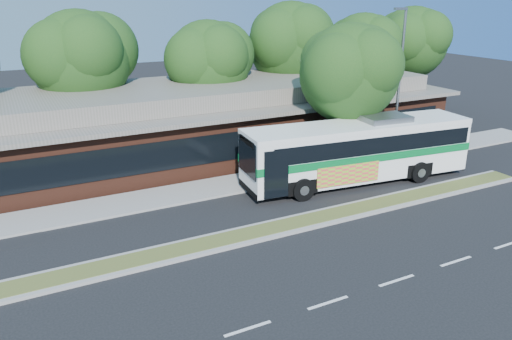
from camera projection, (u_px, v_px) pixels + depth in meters
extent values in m
plane|color=black|center=(318.00, 227.00, 22.17)|extent=(120.00, 120.00, 0.00)
cube|color=#4C5423|center=(311.00, 220.00, 22.65)|extent=(26.00, 1.10, 0.15)
cube|color=gray|center=(253.00, 180.00, 27.52)|extent=(44.00, 2.60, 0.12)
cube|color=#502619|center=(207.00, 127.00, 32.54)|extent=(32.00, 10.00, 3.20)
cube|color=#6A665A|center=(206.00, 101.00, 31.97)|extent=(33.20, 11.20, 0.24)
cube|color=#6A665A|center=(206.00, 91.00, 31.76)|extent=(30.00, 8.00, 1.00)
cube|color=black|center=(241.00, 145.00, 28.29)|extent=(30.00, 0.06, 1.60)
cylinder|color=slate|center=(399.00, 87.00, 29.86)|extent=(0.16, 0.16, 9.00)
cube|color=slate|center=(401.00, 9.00, 28.20)|extent=(0.90, 0.18, 0.14)
cylinder|color=black|center=(88.00, 121.00, 31.86)|extent=(0.44, 0.44, 4.20)
sphere|color=#154016|center=(80.00, 59.00, 30.56)|extent=(6.00, 6.00, 6.00)
sphere|color=#154016|center=(101.00, 50.00, 31.36)|extent=(4.68, 4.68, 4.68)
cylinder|color=black|center=(210.00, 115.00, 34.55)|extent=(0.44, 0.44, 3.78)
sphere|color=#154016|center=(208.00, 63.00, 33.37)|extent=(5.60, 5.60, 5.60)
sphere|color=#154016|center=(223.00, 54.00, 34.12)|extent=(4.37, 4.37, 4.37)
cylinder|color=black|center=(289.00, 99.00, 38.31)|extent=(0.44, 0.44, 4.41)
sphere|color=#154016|center=(290.00, 44.00, 36.97)|extent=(6.20, 6.20, 6.20)
sphere|color=#154016|center=(303.00, 36.00, 37.79)|extent=(4.84, 4.84, 4.84)
cylinder|color=black|center=(359.00, 97.00, 40.16)|extent=(0.44, 0.44, 3.86)
sphere|color=#154016|center=(363.00, 51.00, 38.95)|extent=(5.80, 5.80, 5.80)
sphere|color=#154016|center=(373.00, 44.00, 39.72)|extent=(4.52, 4.52, 4.52)
cylinder|color=black|center=(407.00, 88.00, 43.56)|extent=(0.44, 0.44, 4.12)
sphere|color=#154016|center=(412.00, 43.00, 42.28)|extent=(6.00, 6.00, 6.00)
sphere|color=#154016|center=(420.00, 36.00, 43.08)|extent=(4.68, 4.68, 4.68)
cube|color=white|center=(358.00, 150.00, 26.93)|extent=(12.92, 4.01, 2.92)
cube|color=black|center=(364.00, 139.00, 26.85)|extent=(11.92, 3.96, 0.88)
cube|color=white|center=(360.00, 126.00, 26.49)|extent=(12.95, 4.03, 0.28)
cube|color=#04682D|center=(358.00, 152.00, 26.96)|extent=(12.99, 4.08, 0.40)
cube|color=black|center=(247.00, 157.00, 24.63)|extent=(0.31, 2.37, 1.81)
cube|color=black|center=(453.00, 127.00, 28.89)|extent=(0.29, 2.21, 1.17)
cube|color=#EA4D44|center=(348.00, 174.00, 25.49)|extent=(3.59, 0.43, 1.06)
cube|color=slate|center=(385.00, 118.00, 26.94)|extent=(2.70, 1.95, 0.32)
cylinder|color=black|center=(303.00, 189.00, 24.83)|extent=(1.20, 0.50, 1.17)
cylinder|color=black|center=(281.00, 173.00, 27.16)|extent=(1.20, 0.50, 1.17)
cylinder|color=black|center=(419.00, 172.00, 27.26)|extent=(1.20, 0.50, 1.17)
cylinder|color=black|center=(390.00, 158.00, 29.60)|extent=(1.20, 0.50, 1.17)
cylinder|color=black|center=(345.00, 135.00, 29.33)|extent=(0.44, 0.44, 3.85)
sphere|color=#154016|center=(349.00, 74.00, 28.13)|extent=(5.63, 5.63, 5.63)
sphere|color=#154016|center=(363.00, 63.00, 28.88)|extent=(4.39, 4.39, 4.39)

